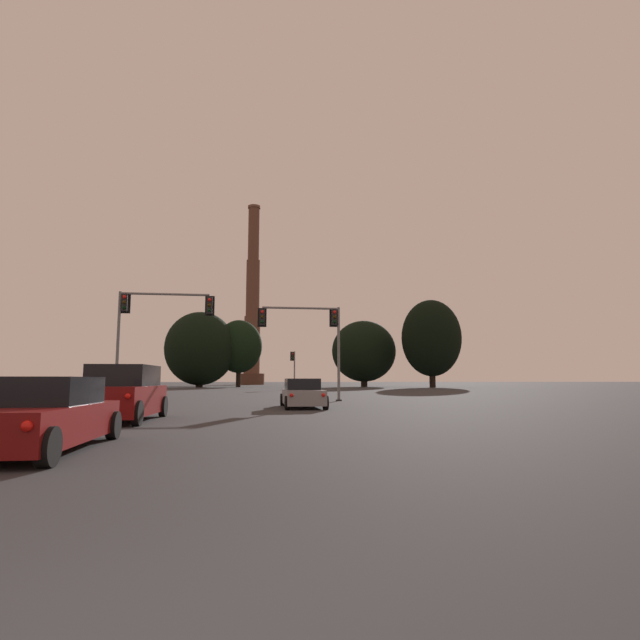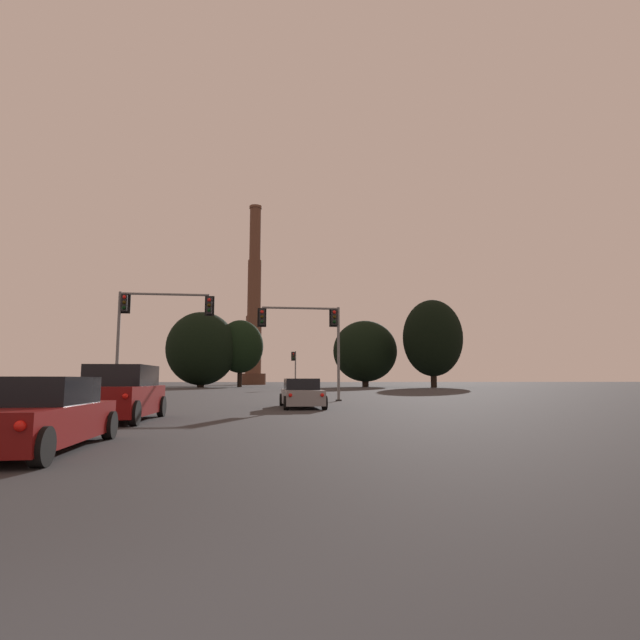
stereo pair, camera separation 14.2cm
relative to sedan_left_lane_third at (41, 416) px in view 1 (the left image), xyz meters
The scene contains 11 objects.
sedan_left_lane_third is the anchor object (origin of this frame).
suv_left_lane_second 7.17m from the sedan_left_lane_third, 91.88° to the left, with size 2.20×4.94×1.86m.
sedan_right_lane_front 15.80m from the sedan_left_lane_third, 65.71° to the left, with size 1.98×4.71×1.43m.
traffic_light_overhead_left 20.96m from the sedan_left_lane_third, 95.97° to the left, with size 5.76×0.50×6.63m.
traffic_light_overhead_right 23.56m from the sedan_left_lane_third, 70.24° to the left, with size 5.52×0.50×6.14m.
traffic_light_far_right 59.23m from the sedan_left_lane_third, 80.74° to the left, with size 0.78×0.50×5.27m.
smokestack 130.12m from the sedan_left_lane_third, 88.43° to the left, with size 7.03×7.03×50.76m.
treeline_far_left 85.03m from the sedan_left_lane_third, 89.15° to the left, with size 8.70×7.83×12.62m.
treeline_right_mid 83.88m from the sedan_left_lane_third, 93.94° to the left, with size 12.87×11.58×13.86m.
treeline_far_right 84.60m from the sedan_left_lane_third, 64.73° to the left, with size 10.80×9.72×15.85m.
treeline_left_mid 88.07m from the sedan_left_lane_third, 73.32° to the left, with size 12.38×11.14×12.78m.
Camera 1 is at (0.92, -2.24, 1.37)m, focal length 28.00 mm.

